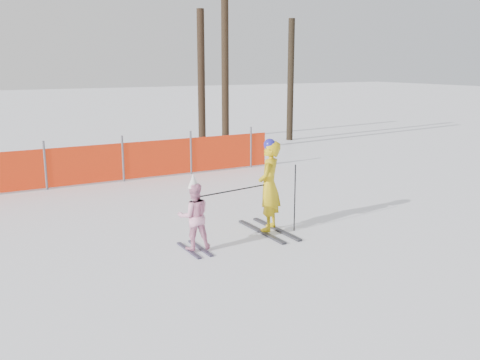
# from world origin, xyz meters

# --- Properties ---
(ground) EXTENTS (120.00, 120.00, 0.00)m
(ground) POSITION_xyz_m (0.00, 0.00, 0.00)
(ground) COLOR white
(ground) RESTS_ON ground
(adult) EXTENTS (0.73, 1.58, 1.79)m
(adult) POSITION_xyz_m (0.47, 0.21, 0.89)
(adult) COLOR black
(adult) RESTS_ON ground
(child) EXTENTS (0.64, 0.89, 1.34)m
(child) POSITION_xyz_m (-1.21, -0.05, 0.61)
(child) COLOR black
(child) RESTS_ON ground
(ski_poles) EXTENTS (2.01, 0.24, 1.29)m
(ski_poles) POSITION_xyz_m (0.24, 0.05, 0.80)
(ski_poles) COLOR black
(ski_poles) RESTS_ON ground
(safety_fence) EXTENTS (14.53, 0.06, 1.25)m
(safety_fence) POSITION_xyz_m (-3.37, 5.86, 0.56)
(safety_fence) COLOR #595960
(safety_fence) RESTS_ON ground
(tree_trunks) EXTENTS (3.92, 3.33, 6.21)m
(tree_trunks) POSITION_xyz_m (5.40, 10.53, 2.74)
(tree_trunks) COLOR black
(tree_trunks) RESTS_ON ground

